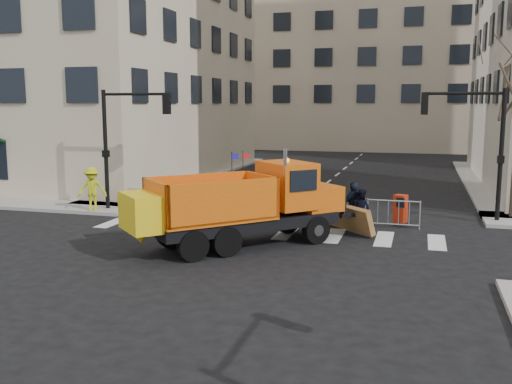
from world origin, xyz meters
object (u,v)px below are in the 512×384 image
(cop_a, at_px, (353,205))
(cop_b, at_px, (361,209))
(plow_truck, at_px, (239,203))
(worker, at_px, (92,189))
(newspaper_box, at_px, (400,209))
(cop_c, at_px, (354,205))

(cop_a, height_order, cop_b, cop_a)
(plow_truck, bearing_deg, worker, 109.17)
(plow_truck, bearing_deg, newspaper_box, -1.60)
(cop_b, bearing_deg, cop_c, 6.13)
(newspaper_box, bearing_deg, cop_b, -118.24)
(newspaper_box, bearing_deg, plow_truck, -111.80)
(plow_truck, relative_size, cop_b, 4.88)
(cop_c, bearing_deg, plow_truck, 0.01)
(cop_b, height_order, cop_c, cop_c)
(plow_truck, height_order, cop_b, plow_truck)
(plow_truck, xyz_separation_m, cop_b, (3.67, 3.82, -0.69))
(cop_a, relative_size, cop_c, 0.99)
(plow_truck, height_order, cop_a, plow_truck)
(plow_truck, xyz_separation_m, cop_a, (3.34, 3.98, -0.59))
(cop_b, bearing_deg, newspaper_box, -109.03)
(worker, bearing_deg, newspaper_box, -19.64)
(cop_b, xyz_separation_m, newspaper_box, (1.42, 1.09, -0.10))
(plow_truck, bearing_deg, cop_b, 0.57)
(cop_a, bearing_deg, cop_b, 116.22)
(cop_a, bearing_deg, worker, -36.94)
(cop_b, relative_size, newspaper_box, 1.45)
(plow_truck, distance_m, cop_a, 5.23)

